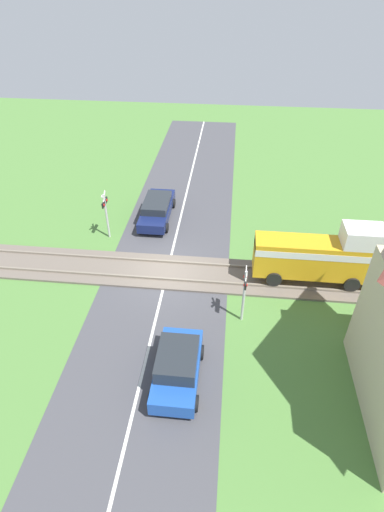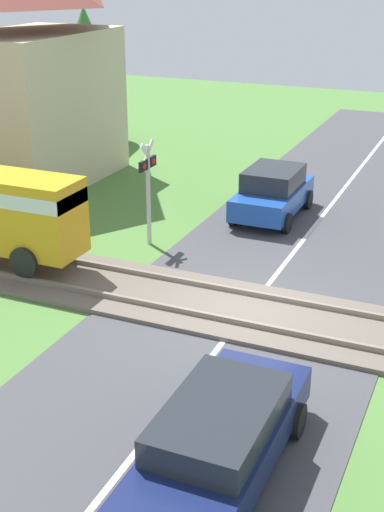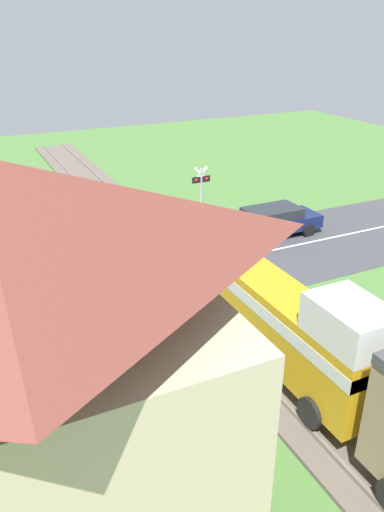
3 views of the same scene
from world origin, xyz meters
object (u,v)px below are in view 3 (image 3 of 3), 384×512
crossing_signal_west_approach (201,188)px  crossing_signal_east_approach (138,287)px  station_building (23,424)px  pedestrian_by_station (252,467)px  car_far_side (7,307)px  car_near_crossing (272,221)px

crossing_signal_west_approach → crossing_signal_east_approach: size_ratio=1.00×
station_building → pedestrian_by_station: bearing=-178.0°
car_far_side → station_building: (0.42, 8.71, 2.88)m
car_near_crossing → car_far_side: (11.80, 2.88, 0.08)m
crossing_signal_east_approach → crossing_signal_west_approach: bearing=-127.2°
car_near_crossing → pedestrian_by_station: pedestrian_by_station is taller
car_far_side → pedestrian_by_station: pedestrian_by_station is taller
crossing_signal_west_approach → pedestrian_by_station: (5.80, 13.91, -1.13)m
car_far_side → station_building: 9.19m
car_far_side → crossing_signal_east_approach: (-3.51, 2.46, 1.09)m
car_near_crossing → pedestrian_by_station: size_ratio=2.78×
car_far_side → crossing_signal_east_approach: 4.43m
car_far_side → crossing_signal_east_approach: bearing=145.0°
crossing_signal_east_approach → station_building: size_ratio=0.39×
crossing_signal_east_approach → pedestrian_by_station: (-0.14, 6.11, -1.13)m
car_far_side → crossing_signal_east_approach: crossing_signal_east_approach is taller
crossing_signal_west_approach → pedestrian_by_station: crossing_signal_west_approach is taller
station_building → crossing_signal_west_approach: bearing=-125.1°
car_near_crossing → pedestrian_by_station: bearing=54.6°
car_near_crossing → crossing_signal_east_approach: 9.93m
crossing_signal_west_approach → crossing_signal_east_approach: bearing=52.8°
crossing_signal_west_approach → station_building: 17.26m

